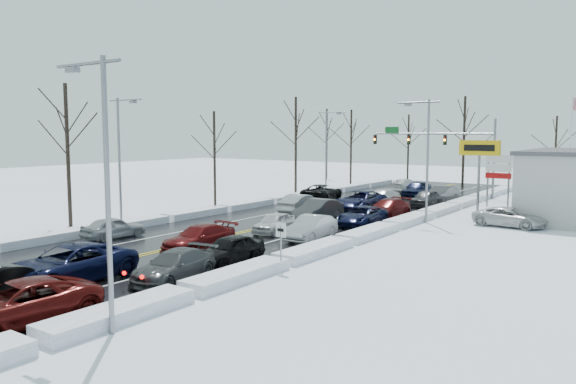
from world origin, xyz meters
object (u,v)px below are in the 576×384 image
Objects in this scene: tires_plus_sign at (479,153)px; traffic_signal_mast at (444,144)px; oncoming_car_0 at (301,213)px; flagpole at (573,140)px.

traffic_signal_mast is at bearing 120.46° from tires_plus_sign.
traffic_signal_mast is 2.78× the size of oncoming_car_0.
flagpole is (4.67, 14.01, 0.93)m from tires_plus_sign.
tires_plus_sign is at bearing -152.39° from oncoming_car_0.
flagpole is (11.72, 2.01, 0.45)m from traffic_signal_mast.
traffic_signal_mast reaches higher than tires_plus_sign.
flagpole is 2.09× the size of oncoming_car_0.
traffic_signal_mast is at bearing -107.90° from oncoming_car_0.
traffic_signal_mast is 11.90m from flagpole.
traffic_signal_mast is at bearing -170.27° from flagpole.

